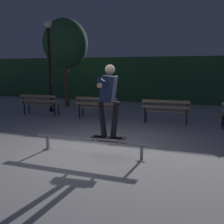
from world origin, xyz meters
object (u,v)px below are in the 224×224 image
object	(u,v)px
skateboarder	(109,95)
park_bench_leftmost	(40,102)
skateboard	(109,137)
park_bench_right_center	(166,109)
park_bench_left_center	(97,105)
tree_far_left	(65,44)
grind_rail	(92,142)
lamp_post_left	(49,55)

from	to	relation	value
skateboarder	park_bench_leftmost	xyz separation A→B (m)	(-4.34, 3.68, -0.83)
skateboard	park_bench_right_center	size ratio (longest dim) A/B	0.49
park_bench_left_center	tree_far_left	size ratio (longest dim) A/B	0.38
park_bench_left_center	park_bench_leftmost	bearing A→B (deg)	180.00
skateboard	park_bench_right_center	world-z (taller)	park_bench_right_center
skateboard	park_bench_leftmost	size ratio (longest dim) A/B	0.49
grind_rail	park_bench_left_center	distance (m)	3.95
lamp_post_left	tree_far_left	bearing A→B (deg)	92.01
park_bench_leftmost	tree_far_left	size ratio (longest dim) A/B	0.38
tree_far_left	lamp_post_left	bearing A→B (deg)	-87.99
park_bench_right_center	tree_far_left	xyz separation A→B (m)	(-5.20, 2.46, 2.53)
skateboarder	tree_far_left	bearing A→B (deg)	126.01
park_bench_right_center	tree_far_left	size ratio (longest dim) A/B	0.38
park_bench_leftmost	park_bench_right_center	bearing A→B (deg)	0.00
park_bench_right_center	skateboarder	bearing A→B (deg)	-101.30
tree_far_left	lamp_post_left	world-z (taller)	tree_far_left
grind_rail	tree_far_left	distance (m)	7.87
park_bench_leftmost	tree_far_left	world-z (taller)	tree_far_left
grind_rail	tree_far_left	xyz separation A→B (m)	(-4.05, 6.14, 2.79)
grind_rail	lamp_post_left	distance (m)	6.49
park_bench_leftmost	park_bench_right_center	xyz separation A→B (m)	(5.07, 0.00, 0.00)
grind_rail	park_bench_leftmost	world-z (taller)	park_bench_leftmost
park_bench_leftmost	lamp_post_left	bearing A→B (deg)	94.49
skateboard	tree_far_left	xyz separation A→B (m)	(-4.46, 6.14, 2.63)
skateboarder	park_bench_leftmost	distance (m)	5.75
lamp_post_left	skateboard	bearing A→B (deg)	-46.28
grind_rail	skateboarder	world-z (taller)	skateboarder
park_bench_left_center	tree_far_left	bearing A→B (deg)	137.32
skateboarder	tree_far_left	world-z (taller)	tree_far_left
park_bench_leftmost	park_bench_left_center	world-z (taller)	same
skateboarder	park_bench_right_center	world-z (taller)	skateboarder
skateboard	park_bench_right_center	bearing A→B (deg)	78.65
skateboarder	park_bench_left_center	xyz separation A→B (m)	(-1.80, 3.68, -0.83)
grind_rail	park_bench_leftmost	xyz separation A→B (m)	(-3.93, 3.68, 0.26)
skateboard	tree_far_left	world-z (taller)	tree_far_left
lamp_post_left	grind_rail	bearing A→B (deg)	-49.04
skateboarder	lamp_post_left	size ratio (longest dim) A/B	0.40
lamp_post_left	park_bench_right_center	bearing A→B (deg)	-10.17
park_bench_right_center	lamp_post_left	size ratio (longest dim) A/B	0.41
skateboarder	park_bench_left_center	world-z (taller)	skateboarder
lamp_post_left	park_bench_leftmost	bearing A→B (deg)	-85.51
grind_rail	park_bench_left_center	bearing A→B (deg)	110.67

